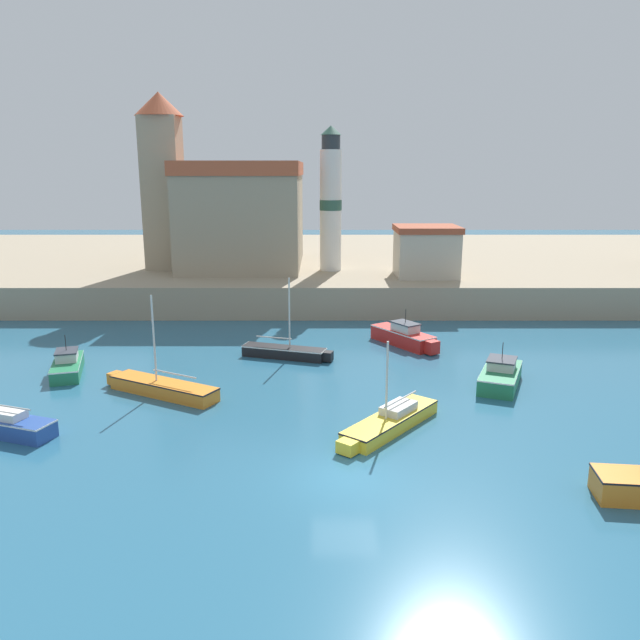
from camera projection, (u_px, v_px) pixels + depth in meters
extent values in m
plane|color=#28607F|center=(345.00, 478.00, 23.54)|extent=(200.00, 200.00, 0.00)
cube|color=gray|center=(329.00, 265.00, 67.24)|extent=(120.00, 40.00, 2.56)
cube|color=black|center=(285.00, 352.00, 38.59)|extent=(5.29, 2.65, 0.68)
cube|color=black|center=(329.00, 356.00, 37.76)|extent=(0.70, 0.77, 0.57)
cube|color=white|center=(285.00, 348.00, 38.52)|extent=(5.35, 2.68, 0.07)
cylinder|color=silver|center=(290.00, 313.00, 37.88)|extent=(0.10, 0.10, 4.36)
cylinder|color=silver|center=(275.00, 338.00, 38.56)|extent=(2.25, 0.77, 0.08)
cube|color=#237A4C|center=(501.00, 378.00, 33.51)|extent=(3.40, 4.80, 0.89)
cube|color=#237A4C|center=(507.00, 364.00, 35.87)|extent=(1.24, 1.15, 0.76)
cube|color=white|center=(501.00, 371.00, 33.42)|extent=(3.43, 4.85, 0.07)
cube|color=silver|center=(502.00, 364.00, 33.55)|extent=(1.86, 1.96, 0.48)
cube|color=#2D333D|center=(503.00, 359.00, 33.49)|extent=(2.00, 2.12, 0.08)
cylinder|color=black|center=(503.00, 351.00, 33.37)|extent=(0.04, 0.04, 0.90)
cube|color=yellow|center=(392.00, 422.00, 27.98)|extent=(4.85, 5.56, 0.62)
cube|color=yellow|center=(348.00, 447.00, 25.47)|extent=(1.01, 0.99, 0.53)
cube|color=black|center=(392.00, 416.00, 27.92)|extent=(4.89, 5.61, 0.07)
cylinder|color=silver|center=(388.00, 381.00, 27.15)|extent=(0.10, 0.10, 3.54)
cylinder|color=silver|center=(401.00, 399.00, 28.34)|extent=(1.74, 2.15, 0.08)
cube|color=silver|center=(399.00, 408.00, 28.32)|extent=(1.90, 2.02, 0.36)
cube|color=orange|center=(165.00, 388.00, 32.16)|extent=(6.12, 4.18, 0.72)
cube|color=orange|center=(117.00, 378.00, 33.77)|extent=(0.88, 0.94, 0.61)
cube|color=black|center=(164.00, 382.00, 32.09)|extent=(6.18, 4.22, 0.07)
cylinder|color=silver|center=(155.00, 338.00, 31.77)|extent=(0.10, 0.10, 4.50)
cylinder|color=silver|center=(175.00, 374.00, 31.58)|extent=(2.50, 1.42, 0.08)
cylinder|color=silver|center=(9.00, 406.00, 27.06)|extent=(2.34, 0.90, 0.08)
cube|color=silver|center=(7.00, 414.00, 27.19)|extent=(1.84, 1.39, 0.36)
cube|color=red|center=(403.00, 338.00, 41.40)|extent=(3.96, 4.90, 0.96)
cube|color=red|center=(433.00, 347.00, 39.15)|extent=(1.02, 0.98, 0.82)
cube|color=white|center=(403.00, 331.00, 41.29)|extent=(3.99, 4.94, 0.07)
cube|color=silver|center=(406.00, 327.00, 41.02)|extent=(1.86, 2.04, 0.53)
cube|color=#2D333D|center=(406.00, 323.00, 40.95)|extent=(2.00, 2.20, 0.08)
cylinder|color=black|center=(406.00, 316.00, 40.84)|extent=(0.04, 0.04, 0.90)
cube|color=#237A4C|center=(68.00, 367.00, 35.47)|extent=(2.62, 4.47, 0.77)
cube|color=#237A4C|center=(72.00, 355.00, 37.75)|extent=(0.98, 0.88, 0.65)
cube|color=white|center=(68.00, 362.00, 35.39)|extent=(2.65, 4.51, 0.07)
cube|color=silver|center=(68.00, 356.00, 35.52)|extent=(1.49, 1.73, 0.50)
cube|color=#2D333D|center=(67.00, 351.00, 35.45)|extent=(1.60, 1.88, 0.08)
cylinder|color=black|center=(66.00, 343.00, 35.33)|extent=(0.04, 0.04, 0.90)
cube|color=gray|center=(245.00, 221.00, 58.17)|extent=(10.47, 14.92, 8.29)
cube|color=#B25133|center=(244.00, 168.00, 57.06)|extent=(10.67, 15.22, 1.20)
cube|color=gray|center=(164.00, 194.00, 55.42)|extent=(3.24, 3.24, 13.30)
cone|color=#B25133|center=(159.00, 104.00, 53.62)|extent=(4.21, 4.21, 2.00)
cylinder|color=silver|center=(331.00, 211.00, 54.79)|extent=(1.89, 1.89, 10.47)
cylinder|color=#2D5647|center=(331.00, 205.00, 54.67)|extent=(1.94, 1.94, 0.90)
cylinder|color=#262D33|center=(332.00, 142.00, 53.42)|extent=(1.60, 1.60, 1.20)
cone|color=#2D5647|center=(332.00, 130.00, 53.18)|extent=(1.79, 1.79, 0.80)
cube|color=#BCB29E|center=(427.00, 254.00, 52.45)|extent=(5.01, 4.73, 3.73)
cube|color=#9E472D|center=(428.00, 229.00, 51.96)|extent=(5.27, 4.97, 0.50)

